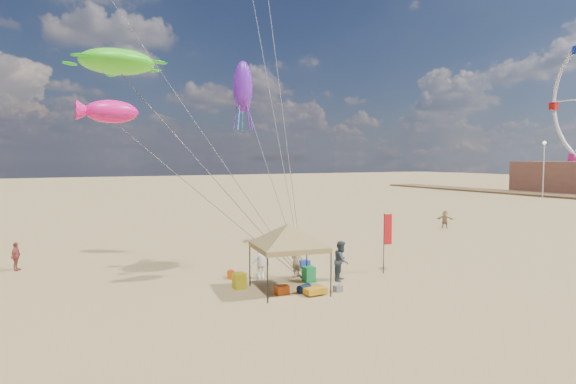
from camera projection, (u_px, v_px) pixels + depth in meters
name	position (u px, v px, depth m)	size (l,w,h in m)	color
ground	(319.00, 283.00, 22.16)	(280.00, 280.00, 0.00)	tan
canopy_tent	(289.00, 226.00, 20.57)	(5.45, 5.45, 3.40)	black
feather_flag	(387.00, 233.00, 23.85)	(0.46, 0.10, 3.01)	black
cooler_red	(282.00, 290.00, 20.24)	(0.54, 0.38, 0.38)	#BB460F
cooler_blue	(304.00, 264.00, 25.23)	(0.54, 0.38, 0.38)	#13329B
bag_navy	(304.00, 288.00, 20.53)	(0.36, 0.36, 0.60)	#0C1B36
bag_orange	(231.00, 274.00, 23.04)	(0.36, 0.36, 0.60)	#D7480B
chair_green	(309.00, 274.00, 22.37)	(0.50, 0.50, 0.70)	green
chair_yellow	(239.00, 281.00, 21.14)	(0.50, 0.50, 0.70)	gold
crate_grey	(338.00, 289.00, 20.64)	(0.34, 0.30, 0.28)	slate
beach_cart	(315.00, 291.00, 20.10)	(0.90, 0.50, 0.24)	#C58415
person_near_a	(296.00, 260.00, 23.13)	(0.60, 0.40, 1.65)	tan
person_near_b	(341.00, 261.00, 22.54)	(0.91, 0.71, 1.86)	#364049
person_near_c	(260.00, 260.00, 22.83)	(1.16, 0.67, 1.79)	white
person_far_a	(16.00, 256.00, 24.48)	(0.86, 0.36, 1.47)	#AC4942
person_far_c	(445.00, 219.00, 39.36)	(1.38, 0.44, 1.49)	tan
building_north	(566.00, 177.00, 80.03)	(10.00, 14.00, 5.20)	#8C5947
lamp_north	(544.00, 160.00, 70.63)	(0.50, 0.50, 8.25)	silver
turtle_kite	(117.00, 62.00, 20.25)	(3.09, 2.47, 1.03)	#44EE1F
fish_kite	(112.00, 112.00, 18.96)	(2.04, 1.02, 0.91)	#FE147F
squid_kite	(243.00, 87.00, 28.09)	(1.14, 1.14, 2.97)	#6A1FBE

